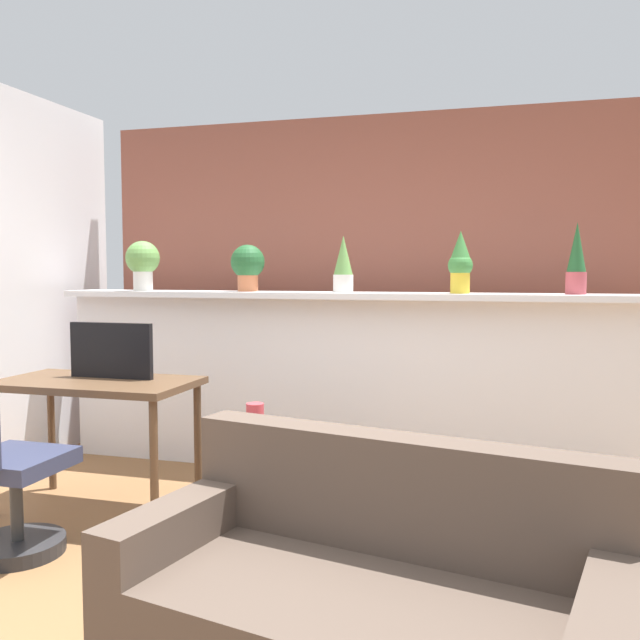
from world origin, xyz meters
name	(u,v)px	position (x,y,z in m)	size (l,w,h in m)	color
ground_plane	(227,619)	(0.00, 0.00, 0.00)	(12.00, 12.00, 0.00)	brown
divider_wall	(347,386)	(0.00, 2.00, 0.59)	(4.05, 0.16, 1.18)	silver
plant_shelf	(345,295)	(0.00, 1.96, 1.20)	(4.05, 0.37, 0.04)	silver
brick_wall_behind	(366,286)	(0.00, 2.60, 1.25)	(4.05, 0.10, 2.50)	brown
potted_plant_0	(143,262)	(-1.49, 1.95, 1.43)	(0.24, 0.24, 0.35)	silver
potted_plant_1	(248,265)	(-0.70, 2.00, 1.40)	(0.24, 0.24, 0.32)	#C66B42
potted_plant_2	(343,265)	(-0.01, 1.95, 1.40)	(0.13, 0.13, 0.37)	silver
potted_plant_3	(460,262)	(0.74, 1.94, 1.42)	(0.15, 0.15, 0.39)	gold
potted_plant_4	(577,260)	(1.43, 1.97, 1.43)	(0.12, 0.12, 0.43)	#B7474C
desk	(96,395)	(-1.19, 0.92, 0.67)	(1.10, 0.60, 0.75)	brown
tv_monitor	(111,350)	(-1.14, 1.00, 0.91)	(0.51, 0.04, 0.32)	black
office_chair	(3,477)	(-1.24, 0.24, 0.39)	(0.52, 0.52, 0.91)	#262628
side_cube_shelf	(262,475)	(-0.24, 1.02, 0.25)	(0.40, 0.41, 0.50)	#4C4238
vase_on_shelf	(255,416)	(-0.28, 1.04, 0.57)	(0.10, 0.10, 0.14)	#CC3D47
couch	(369,616)	(0.64, -0.35, 0.28)	(1.68, 1.07, 0.80)	brown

